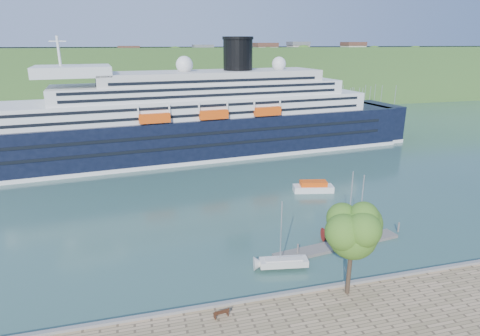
% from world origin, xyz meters
% --- Properties ---
extents(ground, '(400.00, 400.00, 0.00)m').
position_xyz_m(ground, '(0.00, 0.00, 0.00)').
color(ground, '#2E5249').
rests_on(ground, ground).
extents(far_hillside, '(400.00, 50.00, 24.00)m').
position_xyz_m(far_hillside, '(0.00, 145.00, 12.00)').
color(far_hillside, '#335723').
rests_on(far_hillside, ground).
extents(quay_coping, '(220.00, 0.50, 0.30)m').
position_xyz_m(quay_coping, '(0.00, -0.20, 1.15)').
color(quay_coping, slate).
rests_on(quay_coping, promenade).
extents(cruise_ship, '(123.01, 29.21, 27.37)m').
position_xyz_m(cruise_ship, '(-8.15, 59.67, 13.68)').
color(cruise_ship, black).
rests_on(cruise_ship, ground).
extents(park_bench, '(1.63, 0.86, 1.00)m').
position_xyz_m(park_bench, '(-13.41, -1.86, 1.50)').
color(park_bench, '#412212').
rests_on(park_bench, promenade).
extents(promenade_tree, '(6.59, 6.59, 10.91)m').
position_xyz_m(promenade_tree, '(0.12, -1.50, 6.46)').
color(promenade_tree, '#38631A').
rests_on(promenade_tree, promenade).
extents(floating_pontoon, '(18.65, 4.76, 0.41)m').
position_xyz_m(floating_pontoon, '(4.91, 9.36, 0.21)').
color(floating_pontoon, slate).
rests_on(floating_pontoon, ground).
extents(sailboat_white_near, '(6.59, 2.79, 8.25)m').
position_xyz_m(sailboat_white_near, '(-4.01, 6.15, 4.12)').
color(sailboat_white_near, silver).
rests_on(sailboat_white_near, ground).
extents(sailboat_red, '(7.45, 2.89, 9.38)m').
position_xyz_m(sailboat_red, '(7.68, 10.85, 4.69)').
color(sailboat_red, maroon).
rests_on(sailboat_red, ground).
extents(sailboat_white_far, '(7.26, 5.18, 9.27)m').
position_xyz_m(sailboat_white_far, '(8.43, 9.79, 4.64)').
color(sailboat_white_far, silver).
rests_on(sailboat_white_far, ground).
extents(tender_launch, '(7.60, 3.99, 2.00)m').
position_xyz_m(tender_launch, '(10.50, 29.26, 1.00)').
color(tender_launch, '#ED4D0D').
rests_on(tender_launch, ground).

